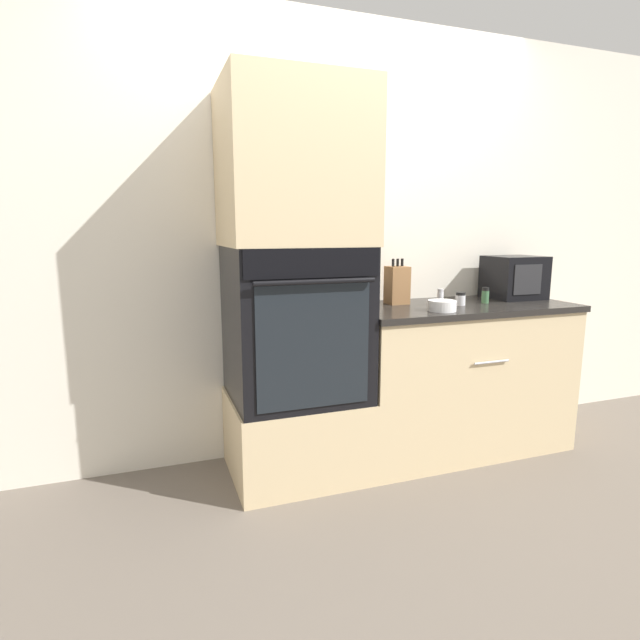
# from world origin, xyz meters

# --- Properties ---
(ground_plane) EXTENTS (12.00, 12.00, 0.00)m
(ground_plane) POSITION_xyz_m (0.00, 0.00, 0.00)
(ground_plane) COLOR #6B6056
(wall_back) EXTENTS (8.00, 0.05, 2.50)m
(wall_back) POSITION_xyz_m (0.00, 0.63, 1.25)
(wall_back) COLOR silver
(wall_back) RESTS_ON ground_plane
(oven_cabinet_base) EXTENTS (0.70, 0.60, 0.44)m
(oven_cabinet_base) POSITION_xyz_m (-0.35, 0.30, 0.22)
(oven_cabinet_base) COLOR beige
(oven_cabinet_base) RESTS_ON ground_plane
(wall_oven) EXTENTS (0.68, 0.64, 0.80)m
(wall_oven) POSITION_xyz_m (-0.35, 0.30, 0.84)
(wall_oven) COLOR black
(wall_oven) RESTS_ON oven_cabinet_base
(oven_cabinet_upper) EXTENTS (0.70, 0.60, 0.78)m
(oven_cabinet_upper) POSITION_xyz_m (-0.35, 0.30, 1.63)
(oven_cabinet_upper) COLOR beige
(oven_cabinet_upper) RESTS_ON wall_oven
(counter_unit) EXTENTS (1.34, 0.63, 0.89)m
(counter_unit) POSITION_xyz_m (0.66, 0.30, 0.44)
(counter_unit) COLOR beige
(counter_unit) RESTS_ON ground_plane
(microwave) EXTENTS (0.33, 0.29, 0.27)m
(microwave) POSITION_xyz_m (1.12, 0.40, 1.02)
(microwave) COLOR black
(microwave) RESTS_ON counter_unit
(knife_block) EXTENTS (0.12, 0.11, 0.26)m
(knife_block) POSITION_xyz_m (0.31, 0.44, 1.00)
(knife_block) COLOR olive
(knife_block) RESTS_ON counter_unit
(bowl) EXTENTS (0.15, 0.15, 0.06)m
(bowl) POSITION_xyz_m (0.42, 0.12, 0.91)
(bowl) COLOR white
(bowl) RESTS_ON counter_unit
(condiment_jar_near) EXTENTS (0.06, 0.06, 0.08)m
(condiment_jar_near) POSITION_xyz_m (0.63, 0.26, 0.92)
(condiment_jar_near) COLOR silver
(condiment_jar_near) RESTS_ON counter_unit
(condiment_jar_mid) EXTENTS (0.04, 0.04, 0.10)m
(condiment_jar_mid) POSITION_xyz_m (0.52, 0.30, 0.93)
(condiment_jar_mid) COLOR silver
(condiment_jar_mid) RESTS_ON counter_unit
(condiment_jar_far) EXTENTS (0.04, 0.04, 0.09)m
(condiment_jar_far) POSITION_xyz_m (0.82, 0.28, 0.93)
(condiment_jar_far) COLOR #427047
(condiment_jar_far) RESTS_ON counter_unit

